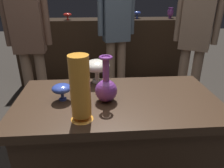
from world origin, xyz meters
name	(u,v)px	position (x,y,z in m)	size (l,w,h in m)	color
display_plinth	(117,151)	(0.00, 0.00, 0.40)	(1.20, 0.64, 0.80)	#382619
back_display_shelf	(104,51)	(0.00, 2.20, 0.49)	(2.60, 0.40, 0.99)	black
vase_centerpiece	(106,88)	(-0.07, -0.02, 0.88)	(0.13, 0.13, 0.27)	#7A388E
vase_tall_behind	(80,90)	(-0.20, -0.20, 0.96)	(0.11, 0.11, 0.33)	orange
vase_left_accent	(97,66)	(-0.12, 0.26, 0.91)	(0.18, 0.18, 0.16)	silver
vase_right_accent	(62,89)	(-0.32, 0.01, 0.87)	(0.11, 0.11, 0.10)	#2D429E
shelf_vase_right	(137,13)	(0.52, 2.23, 1.07)	(0.12, 0.12, 0.11)	#2D429E
shelf_vase_center	(103,15)	(0.00, 2.18, 1.04)	(0.09, 0.09, 0.16)	gray
shelf_vase_left	(67,15)	(-0.52, 2.14, 1.06)	(0.12, 0.12, 0.10)	red
shelf_vase_far_right	(170,12)	(1.04, 2.24, 1.07)	(0.09, 0.09, 0.15)	#7A388E
shelf_vase_far_left	(33,15)	(-1.04, 2.27, 1.04)	(0.08, 0.08, 0.17)	gray
visitor_center_back	(116,29)	(0.14, 1.57, 0.95)	(0.46, 0.24, 1.61)	#846B56
visitor_near_right	(195,36)	(0.99, 1.19, 0.91)	(0.41, 0.32, 1.56)	#846B56
visitor_near_left	(29,39)	(-0.83, 1.19, 0.92)	(0.47, 0.20, 1.57)	#846B56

